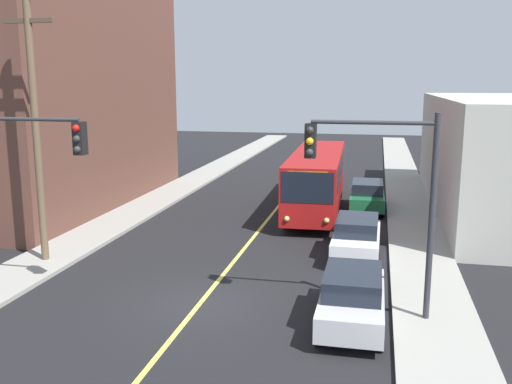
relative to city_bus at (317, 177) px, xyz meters
name	(u,v)px	position (x,y,z in m)	size (l,w,h in m)	color
ground_plane	(200,304)	(-2.20, -14.19, -1.82)	(120.00, 120.00, 0.00)	black
sidewalk_left	(125,217)	(-9.45, -4.19, -1.74)	(2.50, 90.00, 0.15)	gray
sidewalk_right	(416,233)	(5.05, -4.19, -1.74)	(2.50, 90.00, 0.15)	gray
lane_stripe_center	(280,205)	(-2.20, 0.81, -1.81)	(0.16, 60.00, 0.01)	#D8CC4C
building_left_brick	(39,91)	(-15.69, -1.41, 4.62)	(10.00, 17.49, 12.88)	brown
city_bus	(317,177)	(0.00, 0.00, 0.00)	(2.93, 12.22, 3.20)	maroon
parked_car_silver	(352,297)	(2.62, -14.74, -0.98)	(1.83, 4.40, 1.62)	#B7B7BC
parked_car_white	(357,236)	(2.49, -8.12, -0.98)	(1.87, 4.42, 1.62)	silver
parked_car_green	(367,195)	(2.72, 0.39, -0.98)	(1.89, 4.43, 1.62)	#196038
utility_pole_near	(35,111)	(-9.38, -11.50, 4.08)	(2.40, 0.28, 10.49)	brown
traffic_signal_left_corner	(24,169)	(-7.61, -14.95, 2.49)	(3.75, 0.48, 6.00)	#2D2D33
traffic_signal_right_corner	(378,177)	(3.21, -14.17, 2.49)	(3.75, 0.48, 6.00)	#2D2D33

